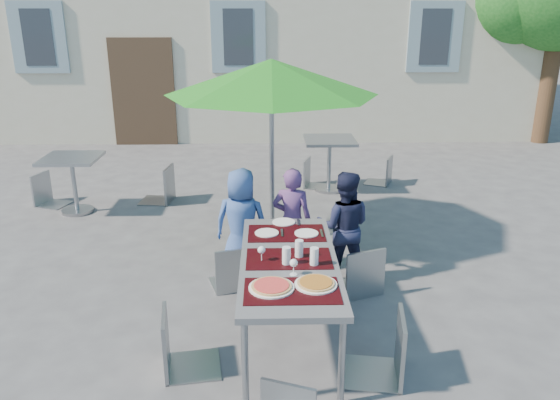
{
  "coord_description": "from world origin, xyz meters",
  "views": [
    {
      "loc": [
        0.55,
        -4.02,
        2.69
      ],
      "look_at": [
        0.68,
        0.98,
        0.96
      ],
      "focal_mm": 35.0,
      "sensor_mm": 36.0,
      "label": 1
    }
  ],
  "objects_px": {
    "patio_umbrella": "(272,79)",
    "cafe_table_0": "(73,173)",
    "bg_chair_r_0": "(161,163)",
    "bg_chair_l_1": "(313,157)",
    "child_2": "(344,227)",
    "bg_chair_r_1": "(385,154)",
    "child_1": "(292,221)",
    "chair_4": "(389,309)",
    "pizza_near_right": "(316,283)",
    "chair_5": "(284,387)",
    "bg_chair_l_0": "(44,171)",
    "chair_3": "(176,307)",
    "chair_0": "(232,241)",
    "chair_2": "(362,242)",
    "cafe_table_1": "(329,153)",
    "chair_1": "(267,242)",
    "child_0": "(242,223)",
    "dining_table": "(289,265)",
    "pizza_near_left": "(271,287)"
  },
  "relations": [
    {
      "from": "patio_umbrella",
      "to": "cafe_table_0",
      "type": "xyz_separation_m",
      "value": [
        -2.75,
        1.08,
        -1.4
      ]
    },
    {
      "from": "bg_chair_r_0",
      "to": "bg_chair_l_1",
      "type": "xyz_separation_m",
      "value": [
        2.29,
        0.69,
        -0.1
      ]
    },
    {
      "from": "child_2",
      "to": "bg_chair_r_1",
      "type": "distance_m",
      "value": 3.53
    },
    {
      "from": "child_1",
      "to": "bg_chair_r_1",
      "type": "relative_size",
      "value": 1.33
    },
    {
      "from": "chair_4",
      "to": "bg_chair_r_1",
      "type": "relative_size",
      "value": 1.15
    },
    {
      "from": "child_2",
      "to": "cafe_table_0",
      "type": "height_order",
      "value": "child_2"
    },
    {
      "from": "chair_4",
      "to": "cafe_table_0",
      "type": "height_order",
      "value": "chair_4"
    },
    {
      "from": "chair_4",
      "to": "bg_chair_r_1",
      "type": "distance_m",
      "value": 5.1
    },
    {
      "from": "pizza_near_right",
      "to": "child_1",
      "type": "bearing_deg",
      "value": 93.07
    },
    {
      "from": "chair_5",
      "to": "bg_chair_r_0",
      "type": "bearing_deg",
      "value": 108.37
    },
    {
      "from": "bg_chair_l_0",
      "to": "cafe_table_0",
      "type": "bearing_deg",
      "value": -32.8
    },
    {
      "from": "chair_5",
      "to": "cafe_table_0",
      "type": "bearing_deg",
      "value": 121.62
    },
    {
      "from": "chair_3",
      "to": "pizza_near_right",
      "type": "bearing_deg",
      "value": -2.58
    },
    {
      "from": "chair_0",
      "to": "cafe_table_0",
      "type": "relative_size",
      "value": 1.11
    },
    {
      "from": "child_1",
      "to": "bg_chair_r_0",
      "type": "relative_size",
      "value": 1.14
    },
    {
      "from": "chair_2",
      "to": "bg_chair_l_0",
      "type": "distance_m",
      "value": 5.0
    },
    {
      "from": "chair_0",
      "to": "bg_chair_r_1",
      "type": "relative_size",
      "value": 1.03
    },
    {
      "from": "pizza_near_right",
      "to": "chair_4",
      "type": "relative_size",
      "value": 0.32
    },
    {
      "from": "cafe_table_1",
      "to": "chair_4",
      "type": "bearing_deg",
      "value": -90.9
    },
    {
      "from": "chair_2",
      "to": "bg_chair_r_1",
      "type": "bearing_deg",
      "value": 74.92
    },
    {
      "from": "chair_3",
      "to": "chair_4",
      "type": "bearing_deg",
      "value": -4.55
    },
    {
      "from": "cafe_table_1",
      "to": "chair_1",
      "type": "bearing_deg",
      "value": -106.68
    },
    {
      "from": "child_0",
      "to": "child_1",
      "type": "relative_size",
      "value": 1.01
    },
    {
      "from": "child_2",
      "to": "chair_3",
      "type": "bearing_deg",
      "value": 54.66
    },
    {
      "from": "child_2",
      "to": "dining_table",
      "type": "bearing_deg",
      "value": 69.88
    },
    {
      "from": "bg_chair_l_0",
      "to": "bg_chair_l_1",
      "type": "distance_m",
      "value": 4.03
    },
    {
      "from": "child_2",
      "to": "bg_chair_l_1",
      "type": "height_order",
      "value": "child_2"
    },
    {
      "from": "chair_4",
      "to": "patio_umbrella",
      "type": "bearing_deg",
      "value": 107.36
    },
    {
      "from": "pizza_near_right",
      "to": "child_1",
      "type": "xyz_separation_m",
      "value": [
        -0.09,
        1.77,
        -0.19
      ]
    },
    {
      "from": "patio_umbrella",
      "to": "pizza_near_right",
      "type": "bearing_deg",
      "value": -83.52
    },
    {
      "from": "chair_4",
      "to": "bg_chair_r_1",
      "type": "height_order",
      "value": "chair_4"
    },
    {
      "from": "pizza_near_left",
      "to": "chair_4",
      "type": "distance_m",
      "value": 0.9
    },
    {
      "from": "cafe_table_0",
      "to": "bg_chair_l_1",
      "type": "distance_m",
      "value": 3.6
    },
    {
      "from": "chair_1",
      "to": "bg_chair_r_0",
      "type": "bearing_deg",
      "value": 118.84
    },
    {
      "from": "bg_chair_r_0",
      "to": "bg_chair_l_1",
      "type": "height_order",
      "value": "bg_chair_r_0"
    },
    {
      "from": "pizza_near_left",
      "to": "pizza_near_right",
      "type": "distance_m",
      "value": 0.33
    },
    {
      "from": "pizza_near_left",
      "to": "patio_umbrella",
      "type": "distance_m",
      "value": 2.92
    },
    {
      "from": "pizza_near_right",
      "to": "chair_1",
      "type": "xyz_separation_m",
      "value": [
        -0.36,
        1.31,
        -0.23
      ]
    },
    {
      "from": "chair_0",
      "to": "chair_3",
      "type": "bearing_deg",
      "value": -104.51
    },
    {
      "from": "chair_1",
      "to": "bg_chair_l_1",
      "type": "relative_size",
      "value": 1.08
    },
    {
      "from": "chair_2",
      "to": "patio_umbrella",
      "type": "xyz_separation_m",
      "value": [
        -0.86,
        1.38,
        1.41
      ]
    },
    {
      "from": "cafe_table_1",
      "to": "chair_5",
      "type": "bearing_deg",
      "value": -99.27
    },
    {
      "from": "pizza_near_left",
      "to": "pizza_near_right",
      "type": "height_order",
      "value": "same"
    },
    {
      "from": "cafe_table_0",
      "to": "chair_5",
      "type": "bearing_deg",
      "value": -58.38
    },
    {
      "from": "chair_2",
      "to": "chair_1",
      "type": "bearing_deg",
      "value": 174.9
    },
    {
      "from": "pizza_near_right",
      "to": "patio_umbrella",
      "type": "xyz_separation_m",
      "value": [
        -0.3,
        2.61,
        1.2
      ]
    },
    {
      "from": "chair_3",
      "to": "bg_chair_r_1",
      "type": "relative_size",
      "value": 1.09
    },
    {
      "from": "child_1",
      "to": "chair_5",
      "type": "relative_size",
      "value": 1.38
    },
    {
      "from": "patio_umbrella",
      "to": "cafe_table_0",
      "type": "relative_size",
      "value": 3.04
    },
    {
      "from": "child_0",
      "to": "chair_1",
      "type": "bearing_deg",
      "value": 136.41
    }
  ]
}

